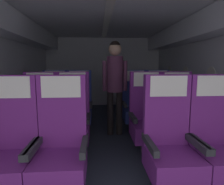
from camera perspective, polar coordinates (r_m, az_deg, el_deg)
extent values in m
cube|color=#2D3342|center=(3.34, -0.97, -13.74)|extent=(3.73, 6.09, 0.02)
cube|color=silver|center=(3.65, 27.87, 4.15)|extent=(0.08, 5.69, 2.08)
cube|color=silver|center=(3.21, -1.06, 23.39)|extent=(3.61, 5.69, 0.06)
cube|color=silver|center=(5.97, -2.52, 6.23)|extent=(3.61, 0.06, 2.08)
cube|color=silver|center=(3.44, -28.87, 17.65)|extent=(0.38, 5.46, 0.36)
cube|color=silver|center=(3.59, 25.50, 17.42)|extent=(0.38, 5.46, 0.36)
cube|color=white|center=(3.20, -1.06, 22.70)|extent=(0.12, 5.12, 0.02)
cylinder|color=white|center=(3.63, 27.31, 4.82)|extent=(0.01, 0.26, 0.26)
cylinder|color=white|center=(4.46, 20.98, 5.63)|extent=(0.01, 0.26, 0.26)
cylinder|color=white|center=(5.34, 16.67, 6.13)|extent=(0.01, 0.26, 0.26)
cube|color=#6B237A|center=(2.03, -28.67, -19.40)|extent=(0.45, 0.52, 0.22)
cube|color=#6B237A|center=(2.06, -27.10, -5.21)|extent=(0.45, 0.09, 0.71)
cube|color=#28282D|center=(1.87, -22.86, -14.71)|extent=(0.05, 0.44, 0.06)
cube|color=silver|center=(1.97, -28.12, 1.36)|extent=(0.36, 0.01, 0.20)
cube|color=#6B237A|center=(1.90, -15.09, -20.64)|extent=(0.45, 0.52, 0.22)
cube|color=#6B237A|center=(1.93, -14.40, -5.41)|extent=(0.45, 0.09, 0.71)
cube|color=#28282D|center=(1.78, -8.24, -15.28)|extent=(0.05, 0.44, 0.06)
cube|color=#28282D|center=(1.87, -22.08, -14.74)|extent=(0.05, 0.44, 0.06)
cube|color=silver|center=(1.84, -14.94, 1.62)|extent=(0.36, 0.01, 0.20)
cube|color=#38383D|center=(2.28, 28.93, -22.53)|extent=(0.16, 0.19, 0.22)
cube|color=#6B237A|center=(2.18, 29.34, -17.54)|extent=(0.45, 0.52, 0.22)
cube|color=#6B237A|center=(2.20, 27.14, -4.39)|extent=(0.45, 0.09, 0.71)
cube|color=#28282D|center=(1.99, 24.40, -13.38)|extent=(0.05, 0.44, 0.06)
cube|color=silver|center=(2.12, 28.26, 1.76)|extent=(0.36, 0.01, 0.20)
cube|color=#38383D|center=(2.09, 17.12, -24.85)|extent=(0.16, 0.19, 0.22)
cube|color=#6B237A|center=(1.98, 17.40, -19.53)|extent=(0.45, 0.52, 0.22)
cube|color=#6B237A|center=(2.01, 15.73, -4.96)|extent=(0.45, 0.09, 0.71)
cube|color=#28282D|center=(1.98, 23.65, -13.47)|extent=(0.05, 0.44, 0.06)
cube|color=#28282D|center=(1.83, 11.13, -14.77)|extent=(0.05, 0.44, 0.06)
cube|color=silver|center=(1.92, 16.52, 1.81)|extent=(0.36, 0.01, 0.20)
cube|color=#38383D|center=(2.88, -20.60, -15.40)|extent=(0.16, 0.19, 0.22)
cube|color=#6B237A|center=(2.80, -20.83, -11.30)|extent=(0.45, 0.52, 0.22)
cube|color=#6B237A|center=(2.89, -20.09, -1.22)|extent=(0.45, 0.09, 0.71)
cube|color=#28282D|center=(2.69, -16.58, -7.47)|extent=(0.05, 0.44, 0.06)
cube|color=#28282D|center=(2.81, -25.29, -7.23)|extent=(0.05, 0.44, 0.06)
cube|color=silver|center=(2.81, -20.61, 3.52)|extent=(0.36, 0.01, 0.20)
cube|color=#38383D|center=(2.81, -11.52, -15.61)|extent=(0.16, 0.19, 0.22)
cube|color=#6B237A|center=(2.73, -11.65, -11.42)|extent=(0.45, 0.52, 0.22)
cube|color=#6B237A|center=(2.82, -11.36, -1.08)|extent=(0.45, 0.09, 0.71)
cube|color=#28282D|center=(2.65, -7.09, -7.40)|extent=(0.05, 0.44, 0.06)
cube|color=#28282D|center=(2.71, -16.34, -7.34)|extent=(0.05, 0.44, 0.06)
cube|color=silver|center=(2.75, -11.63, 3.77)|extent=(0.36, 0.01, 0.20)
cube|color=#38383D|center=(2.99, 19.10, -14.45)|extent=(0.16, 0.19, 0.22)
cube|color=#6B237A|center=(2.91, 19.30, -10.48)|extent=(0.45, 0.52, 0.22)
cube|color=#6B237A|center=(3.00, 18.10, -0.81)|extent=(0.45, 0.09, 0.71)
cube|color=#28282D|center=(2.95, 23.36, -6.44)|extent=(0.05, 0.44, 0.06)
cube|color=#28282D|center=(2.78, 15.36, -6.93)|extent=(0.05, 0.44, 0.06)
cube|color=silver|center=(2.92, 18.68, 3.76)|extent=(0.36, 0.01, 0.20)
cube|color=#38383D|center=(2.85, 10.49, -15.22)|extent=(0.16, 0.19, 0.22)
cube|color=#6B237A|center=(2.78, 10.61, -11.08)|extent=(0.45, 0.52, 0.22)
cube|color=#6B237A|center=(2.86, 9.77, -0.92)|extent=(0.45, 0.09, 0.71)
cube|color=#28282D|center=(2.78, 15.06, -6.90)|extent=(0.05, 0.44, 0.06)
cube|color=#28282D|center=(2.67, 6.18, -7.28)|extent=(0.05, 0.44, 0.06)
cube|color=silver|center=(2.79, 10.14, 3.87)|extent=(0.36, 0.01, 0.20)
cube|color=#38383D|center=(3.71, -16.55, -9.88)|extent=(0.16, 0.19, 0.22)
cube|color=navy|center=(3.65, -16.69, -6.62)|extent=(0.45, 0.52, 0.22)
cube|color=navy|center=(3.77, -16.28, 1.02)|extent=(0.45, 0.09, 0.71)
cube|color=#28282D|center=(3.56, -13.41, -3.56)|extent=(0.05, 0.44, 0.06)
cube|color=#28282D|center=(3.66, -20.13, -3.54)|extent=(0.05, 0.44, 0.06)
cube|color=silver|center=(3.70, -16.59, 4.66)|extent=(0.36, 0.01, 0.20)
cube|color=#38383D|center=(3.63, -9.71, -10.07)|extent=(0.16, 0.19, 0.22)
cube|color=navy|center=(3.56, -9.79, -6.74)|extent=(0.45, 0.52, 0.22)
cube|color=navy|center=(3.69, -9.64, 1.08)|extent=(0.45, 0.09, 0.71)
cube|color=#28282D|center=(3.50, -6.34, -3.59)|extent=(0.05, 0.44, 0.06)
cube|color=#28282D|center=(3.55, -13.36, -3.61)|extent=(0.05, 0.44, 0.06)
cube|color=silver|center=(3.61, -9.81, 4.81)|extent=(0.36, 0.01, 0.20)
cube|color=#38383D|center=(3.80, 13.71, -9.34)|extent=(0.16, 0.19, 0.22)
cube|color=navy|center=(3.74, 13.82, -6.15)|extent=(0.45, 0.52, 0.22)
cube|color=navy|center=(3.86, 13.09, 1.29)|extent=(0.45, 0.09, 0.71)
cube|color=#28282D|center=(3.77, 17.06, -3.06)|extent=(0.05, 0.44, 0.06)
cube|color=#28282D|center=(3.64, 10.68, -3.25)|extent=(0.05, 0.44, 0.06)
cube|color=silver|center=(3.79, 13.43, 4.85)|extent=(0.36, 0.01, 0.20)
cube|color=#38383D|center=(3.69, 6.96, -9.71)|extent=(0.16, 0.19, 0.22)
cube|color=navy|center=(3.63, 7.02, -6.43)|extent=(0.45, 0.52, 0.22)
cube|color=navy|center=(3.75, 6.52, 1.25)|extent=(0.45, 0.09, 0.71)
cube|color=#28282D|center=(3.63, 10.43, -3.26)|extent=(0.05, 0.44, 0.06)
cube|color=#28282D|center=(3.55, 3.63, -3.41)|extent=(0.05, 0.44, 0.06)
cube|color=silver|center=(3.68, 6.72, 4.92)|extent=(0.36, 0.01, 0.20)
cylinder|color=black|center=(3.42, -0.50, -6.18)|extent=(0.11, 0.11, 0.78)
cylinder|color=black|center=(3.44, 2.18, -6.12)|extent=(0.11, 0.11, 0.78)
cylinder|color=#5B2D4C|center=(3.33, 0.86, 5.47)|extent=(0.28, 0.28, 0.61)
cylinder|color=#5B2D4C|center=(3.32, -2.25, 4.94)|extent=(0.07, 0.07, 0.52)
cylinder|color=#5B2D4C|center=(3.35, 3.94, 4.95)|extent=(0.07, 0.07, 0.52)
sphere|color=tan|center=(3.34, 0.88, 12.77)|extent=(0.22, 0.22, 0.22)
sphere|color=black|center=(3.34, 0.88, 13.52)|extent=(0.19, 0.19, 0.19)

